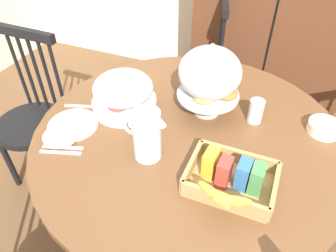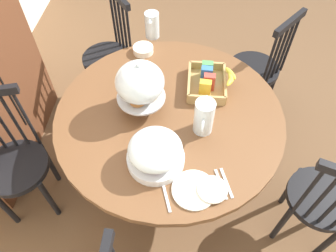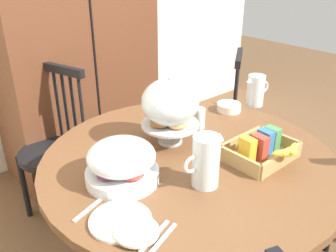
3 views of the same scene
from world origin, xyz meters
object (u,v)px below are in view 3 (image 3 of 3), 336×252
object	(u,v)px
wooden_armoire	(74,44)
orange_juice_pitcher	(256,92)
milk_pitcher	(206,163)
fruit_platter_covered	(122,163)
cereal_basket	(263,149)
windsor_chair_by_cabinet	(55,151)
china_plate_small	(137,231)
drinking_glass	(199,118)
pastry_stand_with_dome	(170,105)
dining_table	(189,190)
china_plate_large	(121,221)
windsor_chair_near_window	(214,123)
cereal_bowl	(229,107)

from	to	relation	value
wooden_armoire	orange_juice_pitcher	bearing A→B (deg)	-65.68
milk_pitcher	fruit_platter_covered	bearing A→B (deg)	134.06
fruit_platter_covered	cereal_basket	bearing A→B (deg)	-25.53
windsor_chair_by_cabinet	china_plate_small	bearing A→B (deg)	-101.13
milk_pitcher	drinking_glass	distance (m)	0.52
pastry_stand_with_dome	dining_table	bearing A→B (deg)	-99.05
pastry_stand_with_dome	fruit_platter_covered	xyz separation A→B (m)	(-0.37, -0.12, -0.11)
china_plate_small	orange_juice_pitcher	bearing A→B (deg)	19.41
fruit_platter_covered	drinking_glass	bearing A→B (deg)	13.25
wooden_armoire	china_plate_large	xyz separation A→B (m)	(-0.67, -1.54, -0.24)
windsor_chair_near_window	cereal_basket	xyz separation A→B (m)	(-0.57, -0.78, 0.33)
windsor_chair_by_cabinet	cereal_bowl	distance (m)	1.11
china_plate_small	china_plate_large	bearing A→B (deg)	92.39
windsor_chair_by_cabinet	china_plate_large	world-z (taller)	windsor_chair_by_cabinet
windsor_chair_near_window	windsor_chair_by_cabinet	size ratio (longest dim) A/B	1.00
orange_juice_pitcher	cereal_bowl	world-z (taller)	orange_juice_pitcher
cereal_basket	pastry_stand_with_dome	bearing A→B (deg)	117.96
windsor_chair_by_cabinet	windsor_chair_near_window	bearing A→B (deg)	-20.19
wooden_armoire	orange_juice_pitcher	size ratio (longest dim) A/B	10.50
fruit_platter_covered	china_plate_small	xyz separation A→B (m)	(-0.15, -0.29, -0.07)
milk_pitcher	cereal_bowl	bearing A→B (deg)	32.97
windsor_chair_by_cabinet	drinking_glass	distance (m)	0.97
windsor_chair_near_window	drinking_glass	size ratio (longest dim) A/B	8.86
pastry_stand_with_dome	china_plate_small	distance (m)	0.68
cereal_bowl	fruit_platter_covered	bearing A→B (deg)	-168.52
windsor_chair_near_window	pastry_stand_with_dome	bearing A→B (deg)	-153.32
fruit_platter_covered	cereal_bowl	bearing A→B (deg)	11.48
china_plate_small	cereal_bowl	xyz separation A→B (m)	(1.02, 0.47, 0.01)
wooden_armoire	cereal_basket	bearing A→B (deg)	-88.10
orange_juice_pitcher	china_plate_large	distance (m)	1.26
dining_table	pastry_stand_with_dome	size ratio (longest dim) A/B	3.92
cereal_basket	china_plate_small	size ratio (longest dim) A/B	2.11
cereal_basket	china_plate_large	bearing A→B (deg)	174.39
cereal_bowl	dining_table	bearing A→B (deg)	-157.47
pastry_stand_with_dome	china_plate_large	bearing A→B (deg)	-148.00
fruit_platter_covered	milk_pitcher	bearing A→B (deg)	-45.94
pastry_stand_with_dome	orange_juice_pitcher	size ratio (longest dim) A/B	1.84
windsor_chair_by_cabinet	fruit_platter_covered	bearing A→B (deg)	-95.53
china_plate_large	china_plate_small	distance (m)	0.09
dining_table	fruit_platter_covered	world-z (taller)	fruit_platter_covered
wooden_armoire	windsor_chair_near_window	xyz separation A→B (m)	(0.62, -0.82, -0.53)
cereal_bowl	china_plate_small	bearing A→B (deg)	-155.29
china_plate_small	drinking_glass	xyz separation A→B (m)	(0.73, 0.43, 0.04)
wooden_armoire	pastry_stand_with_dome	bearing A→B (deg)	-97.30
windsor_chair_near_window	china_plate_small	bearing A→B (deg)	-148.09
cereal_basket	china_plate_large	world-z (taller)	cereal_basket
china_plate_small	windsor_chair_by_cabinet	bearing A→B (deg)	78.87
wooden_armoire	fruit_platter_covered	xyz separation A→B (m)	(-0.52, -1.33, -0.16)
china_plate_large	cereal_bowl	distance (m)	1.10
orange_juice_pitcher	china_plate_small	world-z (taller)	orange_juice_pitcher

